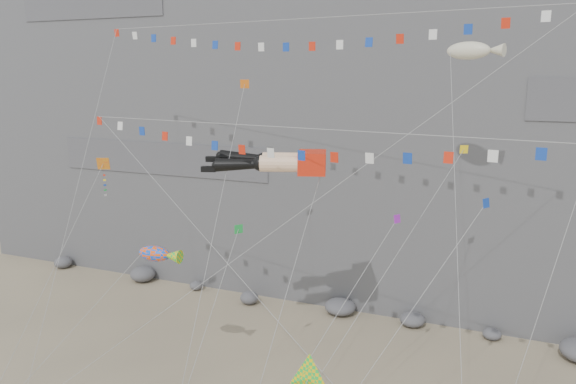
% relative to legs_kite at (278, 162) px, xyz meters
% --- Properties ---
extents(cliff, '(80.00, 28.00, 50.00)m').
position_rel_legs_kite_xyz_m(cliff, '(0.53, 26.79, 10.45)').
color(cliff, slate).
rests_on(cliff, ground).
extents(talus_boulders, '(60.00, 3.00, 1.20)m').
position_rel_legs_kite_xyz_m(talus_boulders, '(0.53, 11.79, -13.95)').
color(talus_boulders, '#5B5C60').
rests_on(talus_boulders, ground).
extents(legs_kite, '(7.63, 15.10, 19.97)m').
position_rel_legs_kite_xyz_m(legs_kite, '(0.00, 0.00, 0.00)').
color(legs_kite, red).
rests_on(legs_kite, ground).
extents(flag_banner_upper, '(31.71, 14.88, 29.09)m').
position_rel_legs_kite_xyz_m(flag_banner_upper, '(0.01, 3.28, 8.49)').
color(flag_banner_upper, red).
rests_on(flag_banner_upper, ground).
extents(flag_banner_lower, '(29.20, 8.26, 20.93)m').
position_rel_legs_kite_xyz_m(flag_banner_lower, '(1.55, -2.45, 2.33)').
color(flag_banner_lower, red).
rests_on(flag_banner_lower, ground).
extents(harlequin_kite, '(3.12, 9.97, 16.57)m').
position_rel_legs_kite_xyz_m(harlequin_kite, '(-12.73, -0.54, -0.85)').
color(harlequin_kite, red).
rests_on(harlequin_kite, ground).
extents(fish_windsock, '(8.90, 7.27, 13.20)m').
position_rel_legs_kite_xyz_m(fish_windsock, '(-6.77, -3.43, -5.57)').
color(fish_windsock, '#FF500D').
rests_on(fish_windsock, ground).
extents(delta_kite, '(2.52, 6.17, 8.19)m').
position_rel_legs_kite_xyz_m(delta_kite, '(4.97, -7.94, -8.86)').
color(delta_kite, yellow).
rests_on(delta_kite, ground).
extents(blimp_windsock, '(4.51, 14.77, 25.16)m').
position_rel_legs_kite_xyz_m(blimp_windsock, '(10.05, 5.38, 6.47)').
color(blimp_windsock, beige).
rests_on(blimp_windsock, ground).
extents(small_kite_a, '(2.07, 13.14, 22.82)m').
position_rel_legs_kite_xyz_m(small_kite_a, '(-2.96, 1.44, 4.22)').
color(small_kite_a, orange).
rests_on(small_kite_a, ground).
extents(small_kite_b, '(6.41, 10.95, 16.84)m').
position_rel_legs_kite_xyz_m(small_kite_b, '(7.30, -1.05, -2.86)').
color(small_kite_b, purple).
rests_on(small_kite_b, ground).
extents(small_kite_c, '(1.18, 11.23, 15.08)m').
position_rel_legs_kite_xyz_m(small_kite_c, '(-1.54, -2.42, -3.90)').
color(small_kite_c, green).
rests_on(small_kite_c, ground).
extents(small_kite_d, '(8.37, 17.60, 24.09)m').
position_rel_legs_kite_xyz_m(small_kite_d, '(10.05, 4.18, 0.36)').
color(small_kite_d, yellow).
rests_on(small_kite_d, ground).
extents(small_kite_e, '(8.51, 7.68, 17.36)m').
position_rel_legs_kite_xyz_m(small_kite_e, '(11.85, -3.30, -1.15)').
color(small_kite_e, '#1239A3').
rests_on(small_kite_e, ground).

